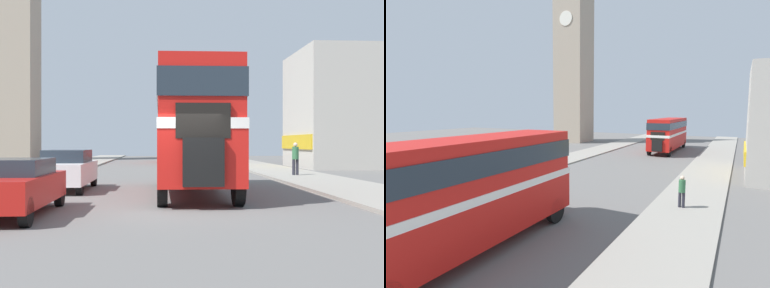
% 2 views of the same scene
% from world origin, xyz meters
% --- Properties ---
extents(ground_plane, '(120.00, 120.00, 0.00)m').
position_xyz_m(ground_plane, '(0.00, 0.00, 0.00)').
color(ground_plane, slate).
extents(double_decker_bus, '(2.40, 9.78, 4.13)m').
position_xyz_m(double_decker_bus, '(0.76, 4.97, 2.47)').
color(double_decker_bus, red).
rests_on(double_decker_bus, ground_plane).
extents(bus_distant, '(2.55, 11.22, 4.05)m').
position_xyz_m(bus_distant, '(1.12, 35.51, 2.44)').
color(bus_distant, red).
rests_on(bus_distant, ground_plane).
extents(car_parked_near, '(1.74, 4.60, 1.36)m').
position_xyz_m(car_parked_near, '(-3.88, -0.41, 0.72)').
color(car_parked_near, red).
rests_on(car_parked_near, ground_plane).
extents(car_parked_mid, '(1.70, 4.68, 1.49)m').
position_xyz_m(car_parked_mid, '(-3.77, 6.44, 0.77)').
color(car_parked_mid, white).
rests_on(car_parked_mid, ground_plane).
extents(pedestrian_walking, '(0.33, 0.33, 1.65)m').
position_xyz_m(pedestrian_walking, '(6.55, 13.33, 1.05)').
color(pedestrian_walking, '#282833').
rests_on(pedestrian_walking, sidewalk_right).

